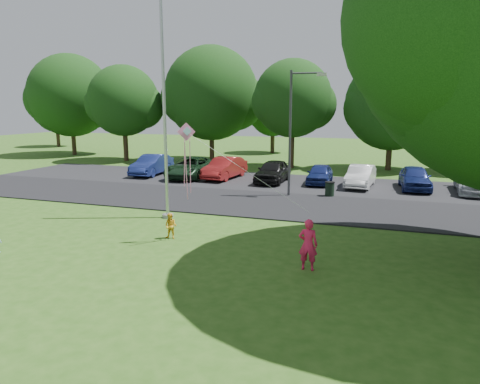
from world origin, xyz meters
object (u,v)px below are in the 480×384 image
(street_lamp, at_px, (295,122))
(woman, at_px, (308,245))
(child_yellow, at_px, (171,226))
(kite, at_px, (188,145))
(flagpole, at_px, (165,124))
(trash_can, at_px, (330,189))

(street_lamp, bearing_deg, woman, -82.80)
(child_yellow, distance_m, kite, 3.23)
(flagpole, distance_m, child_yellow, 4.91)
(child_yellow, xyz_separation_m, kite, (0.88, -0.16, 3.10))
(flagpole, bearing_deg, woman, -31.48)
(kite, bearing_deg, child_yellow, 135.36)
(woman, bearing_deg, kite, -17.38)
(trash_can, height_order, woman, woman)
(trash_can, distance_m, child_yellow, 10.87)
(flagpole, bearing_deg, trash_can, 47.49)
(flagpole, xyz_separation_m, kite, (2.51, -2.98, -0.57))
(woman, height_order, kite, kite)
(trash_can, relative_size, child_yellow, 0.86)
(trash_can, bearing_deg, kite, -111.26)
(woman, distance_m, kite, 5.52)
(flagpole, distance_m, kite, 3.94)
(street_lamp, distance_m, child_yellow, 10.35)
(woman, distance_m, child_yellow, 5.66)
(street_lamp, xyz_separation_m, kite, (-1.94, -9.44, -0.52))
(flagpole, relative_size, street_lamp, 1.46)
(child_yellow, bearing_deg, kite, -12.27)
(flagpole, relative_size, kite, 2.03)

